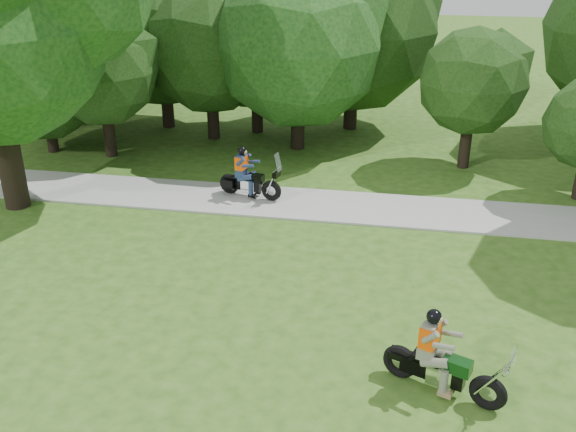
{
  "coord_description": "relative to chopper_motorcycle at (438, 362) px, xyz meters",
  "views": [
    {
      "loc": [
        0.05,
        -8.67,
        7.46
      ],
      "look_at": [
        -2.27,
        4.37,
        1.32
      ],
      "focal_mm": 40.0,
      "sensor_mm": 36.0,
      "label": 1
    }
  ],
  "objects": [
    {
      "name": "ground",
      "position": [
        -1.02,
        -0.52,
        -0.58
      ],
      "size": [
        100.0,
        100.0,
        0.0
      ],
      "primitive_type": "plane",
      "color": "#2E5217",
      "rests_on": "ground"
    },
    {
      "name": "walkway",
      "position": [
        -1.02,
        7.48,
        -0.55
      ],
      "size": [
        60.0,
        2.2,
        0.06
      ],
      "primitive_type": "cube",
      "color": "#9D9D98",
      "rests_on": "ground"
    },
    {
      "name": "tree_line",
      "position": [
        -1.9,
        14.49,
        3.13
      ],
      "size": [
        40.5,
        11.98,
        7.77
      ],
      "color": "black",
      "rests_on": "ground"
    },
    {
      "name": "chopper_motorcycle",
      "position": [
        0.0,
        0.0,
        0.0
      ],
      "size": [
        2.15,
        1.17,
        1.59
      ],
      "rotation": [
        0.0,
        0.0,
        -0.38
      ],
      "color": "black",
      "rests_on": "ground"
    },
    {
      "name": "touring_motorcycle",
      "position": [
        -5.21,
        7.68,
        0.02
      ],
      "size": [
        1.97,
        0.9,
        1.51
      ],
      "rotation": [
        0.0,
        0.0,
        -0.23
      ],
      "color": "black",
      "rests_on": "walkway"
    }
  ]
}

